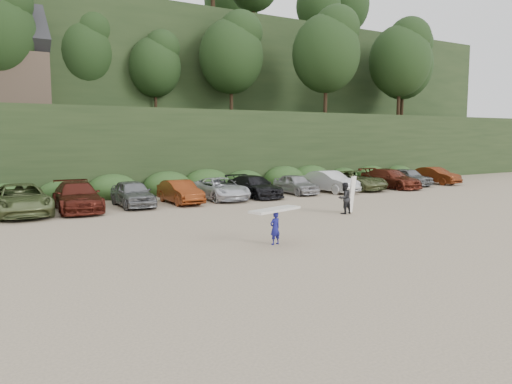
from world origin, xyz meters
TOP-DOWN VIEW (x-y plane):
  - ground at (0.00, 0.00)m, footprint 120.00×120.00m
  - hillside_backdrop at (-0.26, 35.93)m, footprint 90.00×41.50m
  - parked_cars at (0.71, 10.08)m, footprint 39.60×6.03m
  - child_surfer at (-4.26, -2.57)m, footprint 2.37×1.25m
  - adult_surfer at (2.98, 1.73)m, footprint 1.29×0.70m

SIDE VIEW (x-z plane):
  - ground at x=0.00m, z-range 0.00..0.00m
  - parked_cars at x=0.71m, z-range -0.06..1.55m
  - adult_surfer at x=2.98m, z-range -0.13..1.81m
  - child_surfer at x=-4.26m, z-range 0.25..1.61m
  - hillside_backdrop at x=-0.26m, z-range -2.78..25.22m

